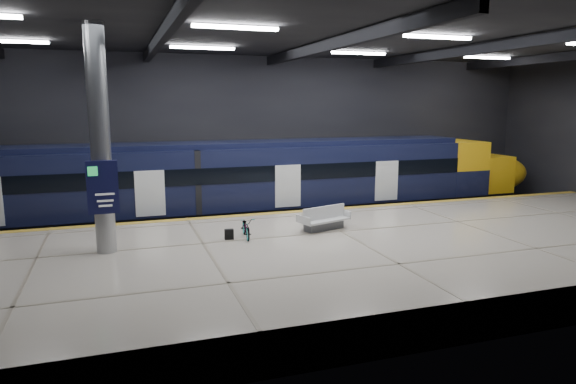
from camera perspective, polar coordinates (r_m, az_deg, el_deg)
name	(u,v)px	position (r m, az deg, el deg)	size (l,w,h in m)	color
ground	(330,253)	(19.85, 4.68, -6.79)	(30.00, 30.00, 0.00)	black
room_shell	(332,102)	(19.02, 4.91, 9.96)	(30.10, 16.10, 8.05)	black
platform	(360,258)	(17.52, 7.96, -7.24)	(30.00, 11.00, 1.10)	#B7AC9B
safety_strip	(305,211)	(22.05, 1.89, -2.11)	(30.00, 0.40, 0.01)	gold
rails	(285,220)	(24.80, -0.35, -3.18)	(30.00, 1.52, 0.16)	gray
train	(254,182)	(24.00, -3.82, 1.17)	(29.40, 2.84, 3.79)	black
bench	(324,221)	(18.83, 4.01, -3.27)	(2.12, 1.36, 0.87)	#595B60
bicycle	(246,227)	(17.67, -4.67, -3.94)	(0.49, 1.41, 0.74)	#99999E
pannier_bag	(229,234)	(17.59, -6.57, -4.69)	(0.30, 0.18, 0.35)	black
info_column	(100,144)	(16.47, -20.13, 5.04)	(0.90, 0.78, 6.90)	#9EA0A5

